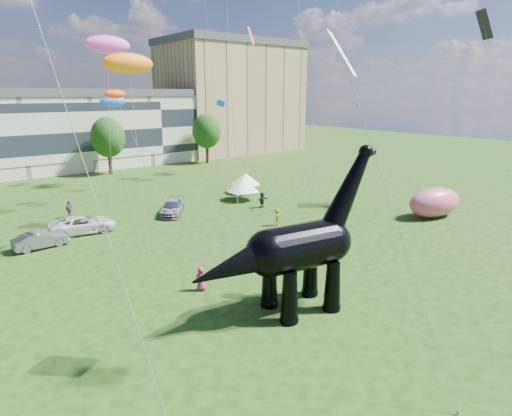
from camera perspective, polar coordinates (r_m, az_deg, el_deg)
ground at (r=24.15m, az=9.49°, el=-16.10°), size 220.00×220.00×0.00m
apartment_block at (r=96.27m, az=-3.35°, el=14.21°), size 28.00×18.00×22.00m
tree_mid_right at (r=70.88m, az=-19.18°, el=9.30°), size 5.20×5.20×9.44m
tree_far_right at (r=78.74m, az=-6.61°, el=10.52°), size 5.20×5.20×9.44m
dinosaur_sculpture at (r=24.61m, az=5.09°, el=-5.69°), size 12.10×4.12×9.85m
car_grey at (r=39.59m, az=-26.78°, el=-3.81°), size 4.34×1.70×1.41m
car_white at (r=42.19m, az=-22.13°, el=-2.04°), size 6.18×3.60×1.62m
car_dark at (r=45.90m, az=-11.10°, el=0.05°), size 4.69×5.36×1.48m
gazebo_near at (r=50.97m, az=-1.82°, el=3.05°), size 4.29×4.29×2.57m
gazebo_far at (r=54.79m, az=-1.43°, el=3.89°), size 4.64×4.64×2.55m
inflatable_pink at (r=47.61m, az=22.69°, el=0.70°), size 6.76×4.47×3.10m
visitors at (r=35.66m, az=-15.39°, el=-4.41°), size 44.35×24.83×1.83m
kites at (r=46.16m, az=-20.07°, el=21.02°), size 62.78×49.07×27.57m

